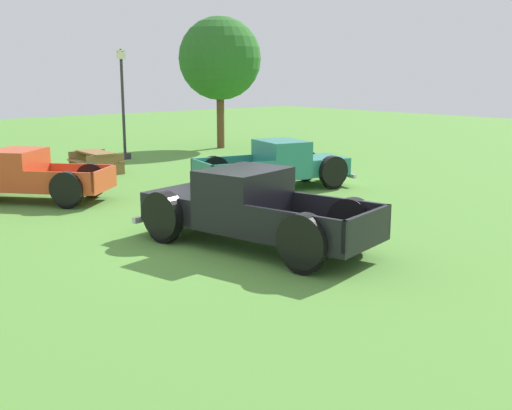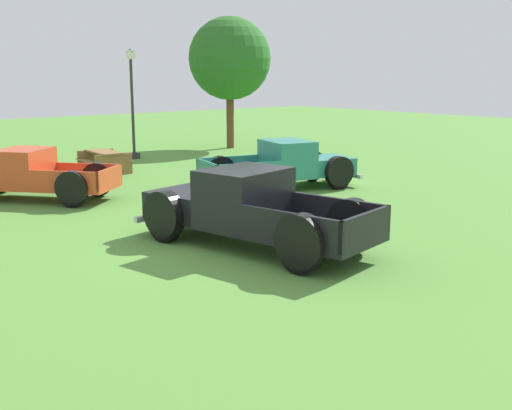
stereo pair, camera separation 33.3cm
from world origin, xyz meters
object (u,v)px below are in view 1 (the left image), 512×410
object	(u,v)px
pickup_truck_behind_right	(283,165)
picnic_table	(96,159)
pickup_truck_foreground	(241,209)
oak_tree_west	(220,59)
lamp_post_near	(123,102)
pickup_truck_behind_left	(16,176)

from	to	relation	value
pickup_truck_behind_right	picnic_table	distance (m)	7.29
pickup_truck_foreground	pickup_truck_behind_right	xyz separation A→B (m)	(5.23, 4.22, -0.06)
oak_tree_west	lamp_post_near	bearing A→B (deg)	-175.10
picnic_table	lamp_post_near	bearing A→B (deg)	44.81
pickup_truck_behind_right	oak_tree_west	xyz separation A→B (m)	(5.18, 9.79, 3.48)
pickup_truck_behind_left	oak_tree_west	bearing A→B (deg)	26.96
oak_tree_west	pickup_truck_behind_left	bearing A→B (deg)	-153.04
pickup_truck_foreground	pickup_truck_behind_left	xyz separation A→B (m)	(-1.81, 7.80, -0.08)
lamp_post_near	oak_tree_west	bearing A→B (deg)	4.90
lamp_post_near	picnic_table	bearing A→B (deg)	-135.19
pickup_truck_foreground	picnic_table	distance (m)	11.10
pickup_truck_behind_right	picnic_table	xyz separation A→B (m)	(-2.99, 6.65, -0.23)
pickup_truck_behind_right	pickup_truck_foreground	bearing A→B (deg)	-141.08
picnic_table	oak_tree_west	world-z (taller)	oak_tree_west
pickup_truck_behind_left	picnic_table	bearing A→B (deg)	37.18
pickup_truck_foreground	picnic_table	xyz separation A→B (m)	(2.24, 10.87, -0.28)
pickup_truck_foreground	pickup_truck_behind_right	size ratio (longest dim) A/B	1.07
lamp_post_near	oak_tree_west	world-z (taller)	oak_tree_west
lamp_post_near	picnic_table	world-z (taller)	lamp_post_near
pickup_truck_behind_left	pickup_truck_behind_right	size ratio (longest dim) A/B	0.91
pickup_truck_foreground	oak_tree_west	distance (m)	17.79
picnic_table	oak_tree_west	bearing A→B (deg)	21.05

